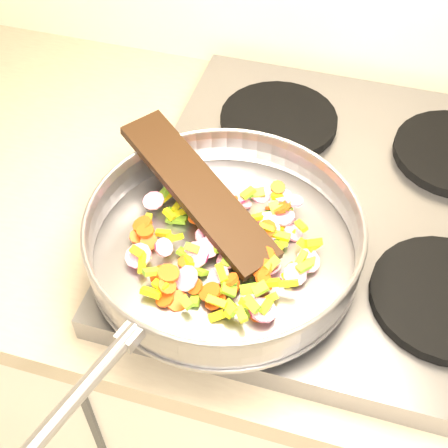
# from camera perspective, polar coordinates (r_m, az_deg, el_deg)

# --- Properties ---
(cooktop) EXTENTS (0.60, 0.60, 0.04)m
(cooktop) POSITION_cam_1_polar(r_m,az_deg,el_deg) (0.94, 11.31, 1.20)
(cooktop) COLOR #939399
(cooktop) RESTS_ON counter_top
(grate_fl) EXTENTS (0.19, 0.19, 0.02)m
(grate_fl) POSITION_cam_1_polar(r_m,az_deg,el_deg) (0.84, 0.67, -2.28)
(grate_fl) COLOR black
(grate_fl) RESTS_ON cooktop
(grate_fr) EXTENTS (0.19, 0.19, 0.02)m
(grate_fr) POSITION_cam_1_polar(r_m,az_deg,el_deg) (0.84, 19.59, -6.36)
(grate_fr) COLOR black
(grate_fr) RESTS_ON cooktop
(grate_bl) EXTENTS (0.19, 0.19, 0.02)m
(grate_bl) POSITION_cam_1_polar(r_m,az_deg,el_deg) (1.03, 5.01, 9.44)
(grate_bl) COLOR black
(grate_bl) RESTS_ON cooktop
(saute_pan) EXTENTS (0.40, 0.55, 0.06)m
(saute_pan) POSITION_cam_1_polar(r_m,az_deg,el_deg) (0.79, -0.07, -1.14)
(saute_pan) COLOR #9E9EA5
(saute_pan) RESTS_ON grate_fl
(vegetable_heap) EXTENTS (0.26, 0.24, 0.04)m
(vegetable_heap) POSITION_cam_1_polar(r_m,az_deg,el_deg) (0.80, 0.34, -2.06)
(vegetable_heap) COLOR yellow
(vegetable_heap) RESTS_ON saute_pan
(wooden_spatula) EXTENTS (0.26, 0.21, 0.07)m
(wooden_spatula) POSITION_cam_1_polar(r_m,az_deg,el_deg) (0.83, -2.40, 3.14)
(wooden_spatula) COLOR black
(wooden_spatula) RESTS_ON saute_pan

